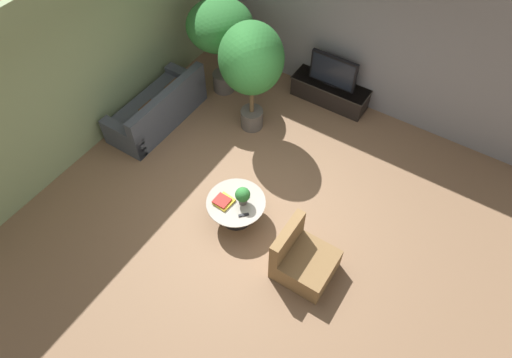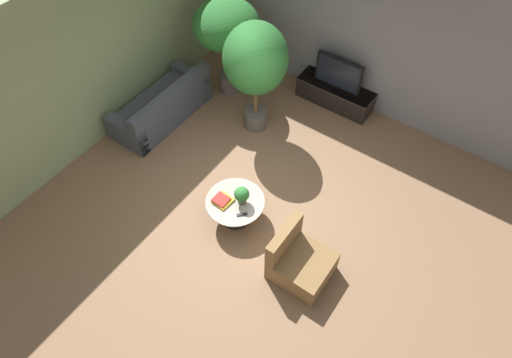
% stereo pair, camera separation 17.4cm
% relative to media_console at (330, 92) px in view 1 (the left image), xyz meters
% --- Properties ---
extents(ground_plane, '(24.00, 24.00, 0.00)m').
position_rel_media_console_xyz_m(ground_plane, '(0.17, -2.94, -0.22)').
color(ground_plane, brown).
extents(back_wall_stone, '(7.40, 0.12, 3.00)m').
position_rel_media_console_xyz_m(back_wall_stone, '(0.17, 0.32, 1.28)').
color(back_wall_stone, slate).
rests_on(back_wall_stone, ground).
extents(side_wall_left, '(0.12, 7.40, 3.00)m').
position_rel_media_console_xyz_m(side_wall_left, '(-3.09, -2.74, 1.28)').
color(side_wall_left, gray).
rests_on(side_wall_left, ground).
extents(media_console, '(1.52, 0.50, 0.43)m').
position_rel_media_console_xyz_m(media_console, '(0.00, 0.00, 0.00)').
color(media_console, black).
rests_on(media_console, ground).
extents(television, '(0.93, 0.13, 0.62)m').
position_rel_media_console_xyz_m(television, '(0.00, -0.00, 0.51)').
color(television, black).
rests_on(television, media_console).
extents(coffee_table, '(0.92, 0.92, 0.43)m').
position_rel_media_console_xyz_m(coffee_table, '(0.03, -3.27, 0.07)').
color(coffee_table, black).
rests_on(coffee_table, ground).
extents(couch_by_wall, '(0.84, 1.97, 0.84)m').
position_rel_media_console_xyz_m(couch_by_wall, '(-2.44, -2.24, 0.06)').
color(couch_by_wall, '#3D424C').
rests_on(couch_by_wall, ground).
extents(armchair_wicker, '(0.80, 0.76, 0.86)m').
position_rel_media_console_xyz_m(armchair_wicker, '(1.35, -3.51, 0.05)').
color(armchair_wicker, brown).
rests_on(armchair_wicker, ground).
extents(potted_palm_tall, '(1.21, 1.21, 1.90)m').
position_rel_media_console_xyz_m(potted_palm_tall, '(-1.95, -0.83, 1.17)').
color(potted_palm_tall, '#514C47').
rests_on(potted_palm_tall, ground).
extents(potted_palm_corner, '(1.09, 1.09, 2.15)m').
position_rel_media_console_xyz_m(potted_palm_corner, '(-0.90, -1.40, 1.25)').
color(potted_palm_corner, '#514C47').
rests_on(potted_palm_corner, ground).
extents(potted_plant_tabletop, '(0.23, 0.23, 0.32)m').
position_rel_media_console_xyz_m(potted_plant_tabletop, '(0.13, -3.22, 0.39)').
color(potted_plant_tabletop, '#514C47').
rests_on(potted_plant_tabletop, coffee_table).
extents(book_stack, '(0.28, 0.30, 0.06)m').
position_rel_media_console_xyz_m(book_stack, '(-0.12, -3.38, 0.23)').
color(book_stack, gold).
rests_on(book_stack, coffee_table).
extents(remote_black, '(0.14, 0.14, 0.02)m').
position_rel_media_console_xyz_m(remote_black, '(0.27, -3.41, 0.21)').
color(remote_black, black).
rests_on(remote_black, coffee_table).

